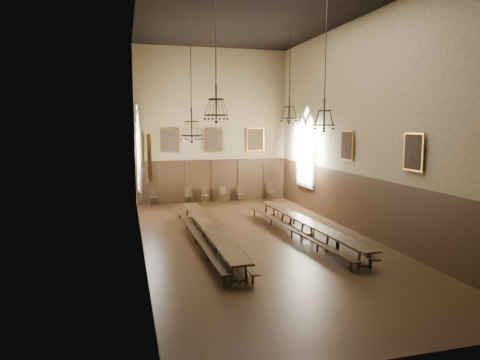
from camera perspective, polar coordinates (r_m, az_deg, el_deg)
name	(u,v)px	position (r m, az deg, el deg)	size (l,w,h in m)	color
floor	(258,241)	(17.32, 2.43, -8.08)	(9.00, 18.00, 0.02)	black
ceiling	(259,6)	(17.24, 2.61, 22.17)	(9.00, 18.00, 0.02)	black
wall_back	(213,126)	(25.42, -3.66, 7.18)	(9.00, 0.02, 9.00)	#847351
wall_front	(405,132)	(8.54, 21.16, 6.00)	(9.00, 0.02, 9.00)	#847351
wall_left	(139,128)	(15.92, -13.27, 6.79)	(0.02, 18.00, 9.00)	#847351
wall_right	(362,127)	(18.55, 16.01, 6.78)	(0.02, 18.00, 9.00)	#847351
wainscot_panelling	(258,210)	(17.03, 2.45, -3.99)	(9.00, 18.00, 2.50)	black
table_left	(209,235)	(16.71, -4.14, -7.31)	(0.74, 9.66, 0.75)	black
table_right	(307,229)	(17.87, 8.87, -6.47)	(1.05, 9.15, 0.71)	black
bench_left_outer	(196,236)	(16.93, -5.92, -7.45)	(0.47, 9.96, 0.45)	black
bench_left_inner	(226,237)	(16.76, -1.90, -7.62)	(0.74, 9.46, 0.43)	black
bench_right_inner	(292,231)	(17.77, 6.89, -6.80)	(0.91, 9.31, 0.42)	black
bench_right_outer	(314,230)	(18.19, 9.79, -6.53)	(0.34, 9.27, 0.42)	black
chair_0	(154,200)	(24.94, -11.41, -2.66)	(0.45, 0.45, 0.99)	black
chair_2	(189,199)	(25.01, -6.86, -2.54)	(0.49, 0.49, 0.98)	black
chair_3	(205,198)	(25.23, -4.67, -2.47)	(0.42, 0.42, 0.93)	black
chair_4	(224,198)	(25.39, -2.14, -2.38)	(0.50, 0.50, 0.93)	black
chair_5	(241,197)	(25.67, 0.07, -2.25)	(0.42, 0.42, 0.95)	black
chair_7	(270,195)	(26.24, 4.07, -2.00)	(0.47, 0.47, 1.03)	black
chandelier_back_left	(192,128)	(18.23, -6.46, 6.86)	(0.93, 0.93, 5.02)	black
chandelier_back_right	(289,112)	(20.06, 6.57, 9.04)	(0.80, 0.80, 4.24)	black
chandelier_front_left	(216,106)	(13.85, -3.20, 9.87)	(0.78, 0.78, 4.22)	black
chandelier_front_right	(324,116)	(15.44, 11.16, 8.42)	(0.77, 0.77, 4.54)	black
portrait_back_0	(169,140)	(24.93, -9.48, 5.25)	(1.10, 0.12, 1.40)	#C5802F
portrait_back_1	(213,140)	(25.31, -3.59, 5.37)	(1.10, 0.12, 1.40)	#C5802F
portrait_back_2	(255,139)	(25.95, 2.07, 5.43)	(1.10, 0.12, 1.40)	#C5802F
portrait_left_0	(143,148)	(16.95, -12.86, 4.13)	(0.12, 1.00, 1.30)	#C5802F
portrait_left_1	(149,157)	(12.46, -12.04, 2.99)	(0.12, 1.00, 1.30)	#C5802F
portrait_right_0	(347,145)	(19.37, 14.07, 4.50)	(0.12, 1.00, 1.30)	#C5802F
portrait_right_1	(413,152)	(15.60, 22.12, 3.48)	(0.12, 1.00, 1.30)	#C5802F
window_right	(306,147)	(23.44, 8.80, 4.39)	(0.20, 2.20, 4.60)	white
window_left	(138,149)	(21.45, -13.45, 3.99)	(0.20, 2.20, 4.60)	white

